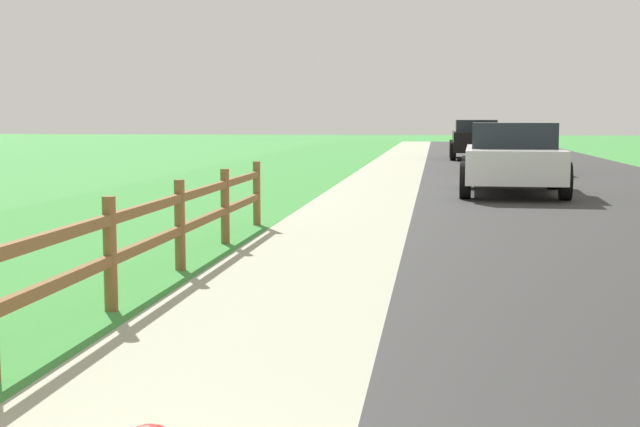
# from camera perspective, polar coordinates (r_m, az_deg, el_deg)

# --- Properties ---
(ground_plane) EXTENTS (120.00, 120.00, 0.00)m
(ground_plane) POSITION_cam_1_polar(r_m,az_deg,el_deg) (26.26, 6.78, 2.74)
(ground_plane) COLOR #3C8E3C
(road_asphalt) EXTENTS (7.00, 66.00, 0.01)m
(road_asphalt) POSITION_cam_1_polar(r_m,az_deg,el_deg) (28.43, 13.92, 2.87)
(road_asphalt) COLOR #303030
(road_asphalt) RESTS_ON ground
(curb_concrete) EXTENTS (6.00, 66.00, 0.01)m
(curb_concrete) POSITION_cam_1_polar(r_m,az_deg,el_deg) (28.45, 0.78, 3.06)
(curb_concrete) COLOR #A5A78F
(curb_concrete) RESTS_ON ground
(grass_verge) EXTENTS (5.00, 66.00, 0.00)m
(grass_verge) POSITION_cam_1_polar(r_m,az_deg,el_deg) (28.67, -2.20, 3.08)
(grass_verge) COLOR #3C8E3C
(grass_verge) RESTS_ON ground
(rail_fence) EXTENTS (0.11, 11.83, 0.95)m
(rail_fence) POSITION_cam_1_polar(r_m,az_deg,el_deg) (7.29, -13.62, -2.02)
(rail_fence) COLOR brown
(rail_fence) RESTS_ON ground
(parked_suv_white) EXTENTS (2.28, 4.50, 1.50)m
(parked_suv_white) POSITION_cam_1_polar(r_m,az_deg,el_deg) (18.78, 12.51, 3.58)
(parked_suv_white) COLOR white
(parked_suv_white) RESTS_ON ground
(parked_car_red) EXTENTS (2.01, 4.97, 1.45)m
(parked_car_red) POSITION_cam_1_polar(r_m,az_deg,el_deg) (26.65, 12.52, 4.28)
(parked_car_red) COLOR maroon
(parked_car_red) RESTS_ON ground
(parked_car_black) EXTENTS (2.02, 4.45, 1.54)m
(parked_car_black) POSITION_cam_1_polar(r_m,az_deg,el_deg) (34.87, 10.17, 4.82)
(parked_car_black) COLOR black
(parked_car_black) RESTS_ON ground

